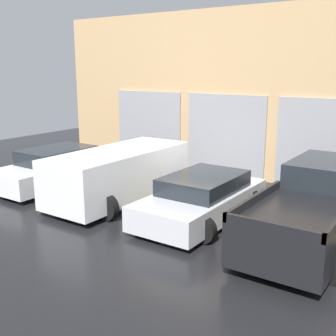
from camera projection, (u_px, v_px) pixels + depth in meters
name	position (u px, v px, depth m)	size (l,w,h in m)	color
ground_plane	(186.00, 196.00, 13.12)	(28.00, 28.00, 0.00)	black
shophouse_building	(235.00, 96.00, 15.08)	(15.57, 0.68, 5.93)	tan
pickup_truck	(315.00, 207.00, 9.60)	(2.46, 5.08, 1.69)	black
sedan_white	(56.00, 168.00, 14.13)	(2.26, 4.21, 1.28)	white
sedan_side	(119.00, 173.00, 12.50)	(2.33, 4.72, 1.54)	white
van_right	(202.00, 198.00, 11.02)	(2.23, 4.24, 1.19)	silver
parking_stripe_far_left	(30.00, 180.00, 15.03)	(0.12, 2.20, 0.01)	gold
parking_stripe_left	(86.00, 193.00, 13.47)	(0.12, 2.20, 0.01)	gold
parking_stripe_centre	(158.00, 209.00, 11.91)	(0.12, 2.20, 0.01)	gold
parking_stripe_right	(251.00, 230.00, 10.36)	(0.12, 2.20, 0.01)	gold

